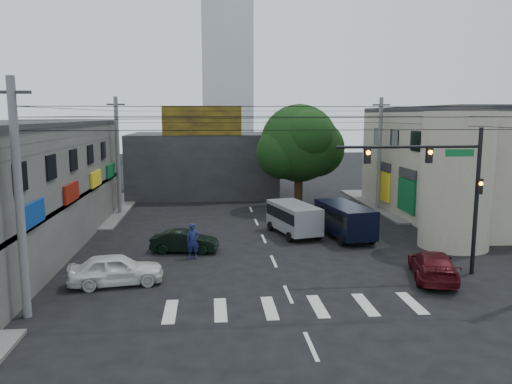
{
  "coord_description": "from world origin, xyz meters",
  "views": [
    {
      "loc": [
        -3.33,
        -23.7,
        7.77
      ],
      "look_at": [
        -0.77,
        4.0,
        3.48
      ],
      "focal_mm": 35.0,
      "sensor_mm": 36.0,
      "label": 1
    }
  ],
  "objects": [
    {
      "name": "dark_sedan",
      "position": [
        -4.85,
        4.33,
        0.63
      ],
      "size": [
        2.37,
        4.17,
        1.25
      ],
      "primitive_type": "imported",
      "rotation": [
        0.0,
        0.0,
        1.43
      ],
      "color": "black",
      "rests_on": "ground"
    },
    {
      "name": "utility_pole_far_right",
      "position": [
        10.5,
        16.0,
        4.6
      ],
      "size": [
        0.32,
        0.32,
        9.2
      ],
      "primitive_type": "cylinder",
      "color": "#59595B",
      "rests_on": "ground"
    },
    {
      "name": "ground",
      "position": [
        0.0,
        0.0,
        0.0
      ],
      "size": [
        160.0,
        160.0,
        0.0
      ],
      "primitive_type": "plane",
      "color": "black",
      "rests_on": "ground"
    },
    {
      "name": "street_tree",
      "position": [
        4.0,
        17.0,
        5.47
      ],
      "size": [
        6.4,
        6.4,
        8.7
      ],
      "color": "black",
      "rests_on": "ground"
    },
    {
      "name": "billboard",
      "position": [
        -4.0,
        21.1,
        7.3
      ],
      "size": [
        7.0,
        0.3,
        2.6
      ],
      "primitive_type": "cube",
      "color": "olive",
      "rests_on": "building_far"
    },
    {
      "name": "tower_distant",
      "position": [
        0.0,
        70.0,
        22.0
      ],
      "size": [
        9.0,
        9.0,
        44.0
      ],
      "primitive_type": "cube",
      "color": "silver",
      "rests_on": "ground"
    },
    {
      "name": "utility_pole_far_left",
      "position": [
        -10.5,
        16.0,
        4.6
      ],
      "size": [
        0.32,
        0.32,
        9.2
      ],
      "primitive_type": "cylinder",
      "color": "#59595B",
      "rests_on": "ground"
    },
    {
      "name": "utility_pole_near_left",
      "position": [
        -10.5,
        -4.5,
        4.6
      ],
      "size": [
        0.32,
        0.32,
        9.2
      ],
      "primitive_type": "cylinder",
      "color": "#59595B",
      "rests_on": "ground"
    },
    {
      "name": "building_far",
      "position": [
        -4.0,
        26.0,
        3.0
      ],
      "size": [
        14.0,
        10.0,
        6.0
      ],
      "primitive_type": "cube",
      "color": "#232326",
      "rests_on": "ground"
    },
    {
      "name": "navy_van",
      "position": [
        5.14,
        6.74,
        1.07
      ],
      "size": [
        6.02,
        3.74,
        2.15
      ],
      "primitive_type": null,
      "rotation": [
        0.0,
        0.0,
        1.73
      ],
      "color": "black",
      "rests_on": "ground"
    },
    {
      "name": "white_compact",
      "position": [
        -7.72,
        -1.0,
        0.73
      ],
      "size": [
        3.09,
        4.83,
        1.46
      ],
      "primitive_type": "imported",
      "rotation": [
        0.0,
        0.0,
        1.73
      ],
      "color": "silver",
      "rests_on": "ground"
    },
    {
      "name": "silver_minivan",
      "position": [
        2.06,
        7.83,
        1.03
      ],
      "size": [
        5.73,
        4.29,
        2.05
      ],
      "primitive_type": null,
      "rotation": [
        0.0,
        0.0,
        1.82
      ],
      "color": "#9DA0A5",
      "rests_on": "ground"
    },
    {
      "name": "corner_column",
      "position": [
        11.0,
        4.0,
        4.0
      ],
      "size": [
        4.0,
        4.0,
        8.0
      ],
      "primitive_type": "cylinder",
      "color": "gray",
      "rests_on": "ground"
    },
    {
      "name": "maroon_sedan",
      "position": [
        7.22,
        -1.55,
        0.68
      ],
      "size": [
        4.34,
        5.65,
        1.35
      ],
      "primitive_type": "imported",
      "rotation": [
        0.0,
        0.0,
        2.86
      ],
      "color": "#40090F",
      "rests_on": "ground"
    },
    {
      "name": "sidewalk_far_right",
      "position": [
        18.0,
        18.0,
        0.07
      ],
      "size": [
        16.0,
        16.0,
        0.15
      ],
      "primitive_type": "cube",
      "color": "#514F4C",
      "rests_on": "ground"
    },
    {
      "name": "traffic_officer",
      "position": [
        -4.33,
        3.0,
        0.97
      ],
      "size": [
        0.78,
        0.58,
        1.94
      ],
      "primitive_type": "imported",
      "rotation": [
        0.0,
        0.0,
        0.08
      ],
      "color": "#171D51",
      "rests_on": "ground"
    },
    {
      "name": "sidewalk_far_left",
      "position": [
        -18.0,
        18.0,
        0.07
      ],
      "size": [
        16.0,
        16.0,
        0.15
      ],
      "primitive_type": "cube",
      "color": "#514F4C",
      "rests_on": "ground"
    },
    {
      "name": "building_right",
      "position": [
        18.0,
        13.0,
        4.0
      ],
      "size": [
        14.0,
        18.0,
        8.0
      ],
      "primitive_type": "cube",
      "color": "gray",
      "rests_on": "ground"
    },
    {
      "name": "traffic_gantry",
      "position": [
        7.82,
        -1.0,
        4.83
      ],
      "size": [
        7.1,
        0.35,
        7.2
      ],
      "color": "black",
      "rests_on": "ground"
    }
  ]
}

